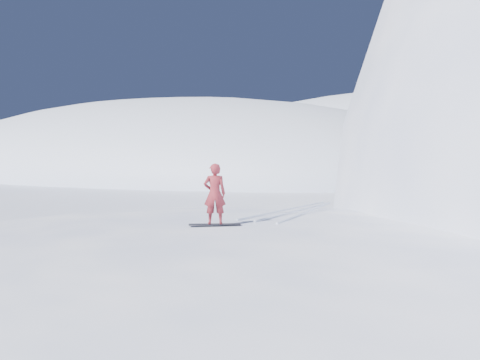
% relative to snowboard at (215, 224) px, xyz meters
% --- Properties ---
extents(ground, '(400.00, 400.00, 0.00)m').
position_rel_snowboard_xyz_m(ground, '(1.11, -1.46, -2.41)').
color(ground, white).
rests_on(ground, ground).
extents(near_ridge, '(36.00, 28.00, 4.80)m').
position_rel_snowboard_xyz_m(near_ridge, '(2.11, 1.54, -2.41)').
color(near_ridge, white).
rests_on(near_ridge, ground).
extents(far_ridge_a, '(120.00, 70.00, 28.00)m').
position_rel_snowboard_xyz_m(far_ridge_a, '(-68.89, 58.54, -2.41)').
color(far_ridge_a, white).
rests_on(far_ridge_a, ground).
extents(far_ridge_c, '(140.00, 90.00, 36.00)m').
position_rel_snowboard_xyz_m(far_ridge_c, '(-38.89, 108.54, -2.41)').
color(far_ridge_c, white).
rests_on(far_ridge_c, ground).
extents(wind_bumps, '(16.00, 14.40, 1.00)m').
position_rel_snowboard_xyz_m(wind_bumps, '(0.55, 0.66, -2.41)').
color(wind_bumps, white).
rests_on(wind_bumps, ground).
extents(snowboard, '(1.11, 1.10, 0.02)m').
position_rel_snowboard_xyz_m(snowboard, '(0.00, 0.00, 0.00)').
color(snowboard, black).
rests_on(snowboard, near_ridge).
extents(snowboarder, '(0.66, 0.66, 1.54)m').
position_rel_snowboard_xyz_m(snowboarder, '(0.00, 0.00, 0.78)').
color(snowboarder, maroon).
rests_on(snowboarder, snowboard).
extents(vapor_plume, '(11.16, 8.93, 7.82)m').
position_rel_snowboard_xyz_m(vapor_plume, '(-63.84, 28.84, -2.41)').
color(vapor_plume, white).
rests_on(vapor_plume, ground).
extents(board_tracks, '(2.20, 5.95, 0.04)m').
position_rel_snowboard_xyz_m(board_tracks, '(-0.23, 4.08, 0.01)').
color(board_tracks, silver).
rests_on(board_tracks, ground).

